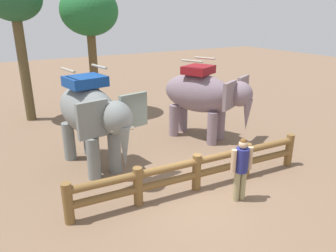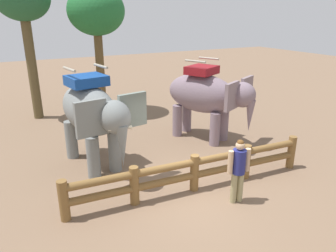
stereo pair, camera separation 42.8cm
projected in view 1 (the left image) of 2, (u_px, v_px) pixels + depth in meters
The scene contains 7 objects.
ground_plane at pixel (201, 193), 8.75m from camera, with size 60.00×60.00×0.00m, color brown.
log_fence at pixel (197, 170), 8.76m from camera, with size 7.13×0.74×1.05m.
elephant_near_left at pixel (92, 114), 9.62m from camera, with size 2.18×3.77×3.18m.
elephant_center at pixel (203, 95), 12.04m from camera, with size 2.80×3.64×3.09m.
tourist_woman_in_black at pixel (241, 165), 8.12m from camera, with size 0.61×0.39×1.74m.
tree_far_left at pixel (14, 3), 13.11m from camera, with size 2.29×2.29×6.26m.
tree_back_center at pixel (89, 13), 14.13m from camera, with size 2.56×2.56×5.85m.
Camera 1 is at (-4.65, -6.12, 4.67)m, focal length 34.10 mm.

